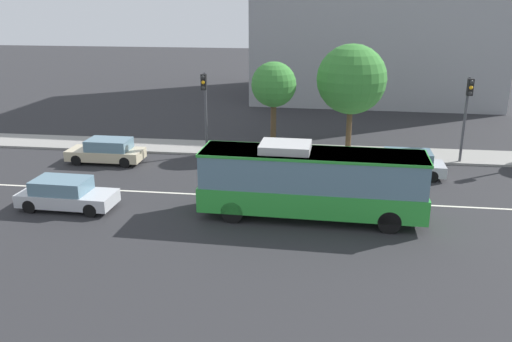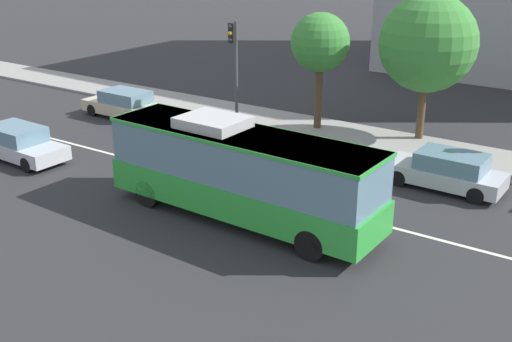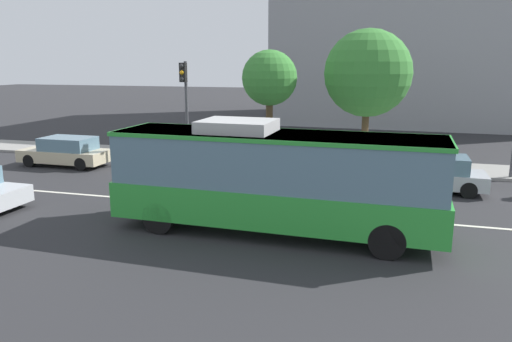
{
  "view_description": "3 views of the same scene",
  "coord_description": "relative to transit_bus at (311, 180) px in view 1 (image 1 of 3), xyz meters",
  "views": [
    {
      "loc": [
        1.46,
        -24.8,
        9.59
      ],
      "look_at": [
        -1.71,
        -1.2,
        1.78
      ],
      "focal_mm": 37.46,
      "sensor_mm": 36.0,
      "label": 1
    },
    {
      "loc": [
        12.25,
        -18.25,
        9.33
      ],
      "look_at": [
        0.46,
        -0.66,
        1.17
      ],
      "focal_mm": 43.85,
      "sensor_mm": 36.0,
      "label": 2
    },
    {
      "loc": [
        4.18,
        -16.2,
        5.19
      ],
      "look_at": [
        -0.21,
        -0.31,
        1.47
      ],
      "focal_mm": 34.19,
      "sensor_mm": 36.0,
      "label": 3
    }
  ],
  "objects": [
    {
      "name": "sedan_beige",
      "position": [
        -12.48,
        6.87,
        -1.09
      ],
      "size": [
        4.52,
        1.85,
        1.46
      ],
      "rotation": [
        0.0,
        0.0,
        3.13
      ],
      "color": "#C6B793",
      "rests_on": "ground_plane"
    },
    {
      "name": "traffic_light_far_corner",
      "position": [
        -6.89,
        9.24,
        1.75
      ],
      "size": [
        0.33,
        0.62,
        5.2
      ],
      "rotation": [
        0.0,
        0.0,
        -1.61
      ],
      "color": "#47474C",
      "rests_on": "ground_plane"
    },
    {
      "name": "sidewalk_kerb",
      "position": [
        -0.9,
        10.68,
        -1.74
      ],
      "size": [
        80.0,
        3.15,
        0.14
      ],
      "primitive_type": "cube",
      "color": "gray",
      "rests_on": "ground_plane"
    },
    {
      "name": "street_tree_kerbside_right",
      "position": [
        -2.78,
        10.55,
        2.51
      ],
      "size": [
        2.83,
        2.83,
        5.79
      ],
      "color": "#4C3823",
      "rests_on": "ground_plane"
    },
    {
      "name": "traffic_light_mid_block",
      "position": [
        8.64,
        9.38,
        1.75
      ],
      "size": [
        0.33,
        0.62,
        5.2
      ],
      "rotation": [
        0.0,
        0.0,
        -1.53
      ],
      "color": "#47474C",
      "rests_on": "ground_plane"
    },
    {
      "name": "ground_plane",
      "position": [
        -0.9,
        2.23,
        -1.81
      ],
      "size": [
        160.0,
        160.0,
        0.0
      ],
      "primitive_type": "plane",
      "color": "#28282B"
    },
    {
      "name": "sedan_silver",
      "position": [
        4.97,
        6.63,
        -1.09
      ],
      "size": [
        4.54,
        1.89,
        1.46
      ],
      "rotation": [
        0.0,
        0.0,
        3.12
      ],
      "color": "#B7BABF",
      "rests_on": "ground_plane"
    },
    {
      "name": "sedan_silver_ahead",
      "position": [
        -11.49,
        -0.41,
        -1.09
      ],
      "size": [
        4.55,
        1.92,
        1.46
      ],
      "rotation": [
        0.0,
        0.0,
        -0.03
      ],
      "color": "#B7BABF",
      "rests_on": "ground_plane"
    },
    {
      "name": "street_tree_kerbside_centre",
      "position": [
        2.04,
        11.76,
        2.79
      ],
      "size": [
        4.43,
        4.43,
        6.82
      ],
      "color": "#4C3823",
      "rests_on": "ground_plane"
    },
    {
      "name": "transit_bus",
      "position": [
        0.0,
        0.0,
        0.0
      ],
      "size": [
        10.07,
        2.8,
        3.46
      ],
      "rotation": [
        0.0,
        0.0,
        -0.03
      ],
      "color": "green",
      "rests_on": "ground_plane"
    },
    {
      "name": "lane_centre_line",
      "position": [
        -0.9,
        2.23,
        -1.8
      ],
      "size": [
        76.0,
        0.16,
        0.01
      ],
      "primitive_type": "cube",
      "color": "silver",
      "rests_on": "ground_plane"
    }
  ]
}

